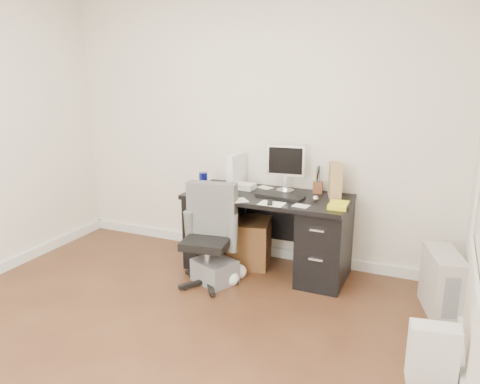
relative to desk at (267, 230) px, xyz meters
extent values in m
plane|color=#422215|center=(-0.30, -1.65, -0.40)|extent=(4.00, 4.00, 0.00)
cube|color=white|center=(-0.30, 0.35, 0.95)|extent=(4.00, 0.02, 2.70)
cube|color=silver|center=(-0.30, 0.33, -0.35)|extent=(4.00, 0.03, 0.10)
cube|color=black|center=(0.00, 0.00, 0.33)|extent=(1.50, 0.70, 0.04)
cube|color=black|center=(-0.55, 0.00, -0.04)|extent=(0.40, 0.60, 0.71)
cube|color=black|center=(0.55, 0.00, -0.04)|extent=(0.40, 0.60, 0.71)
cube|color=black|center=(0.00, 0.33, 0.06)|extent=(0.70, 0.03, 0.51)
cube|color=black|center=(0.13, -0.05, 0.36)|extent=(0.46, 0.21, 0.03)
sphere|color=silver|center=(0.46, -0.05, 0.38)|extent=(0.06, 0.06, 0.06)
cylinder|color=navy|center=(-0.61, -0.12, 0.44)|extent=(0.09, 0.09, 0.18)
cube|color=white|center=(-0.39, 0.16, 0.51)|extent=(0.15, 0.29, 0.33)
cube|color=#9B784B|center=(0.58, 0.15, 0.51)|extent=(0.21, 0.29, 0.31)
cube|color=yellow|center=(0.69, -0.14, 0.37)|extent=(0.18, 0.22, 0.04)
cube|color=#ABA79B|center=(1.54, -0.20, -0.15)|extent=(0.35, 0.54, 0.50)
cube|color=silver|center=(1.51, -1.16, -0.20)|extent=(0.32, 0.25, 0.39)
cube|color=#523218|center=(-0.25, 0.07, -0.18)|extent=(0.54, 0.54, 0.45)
cube|color=slate|center=(-0.34, -0.43, -0.30)|extent=(0.44, 0.41, 0.21)
camera|label=1|loc=(1.42, -3.92, 1.50)|focal=35.00mm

